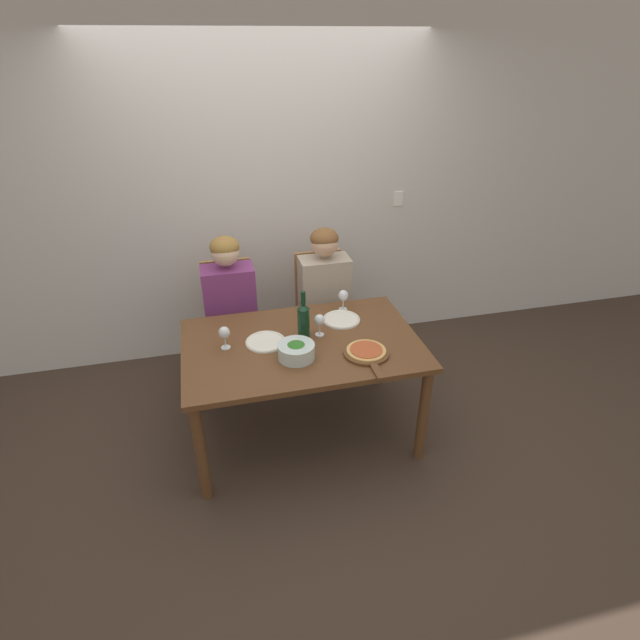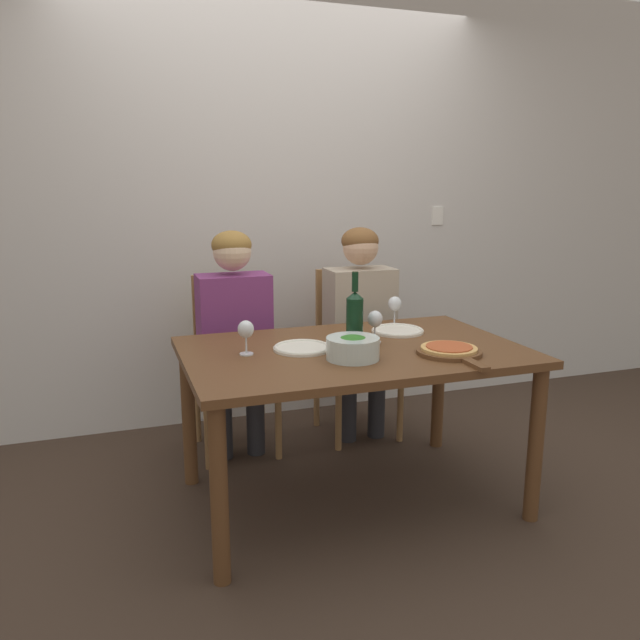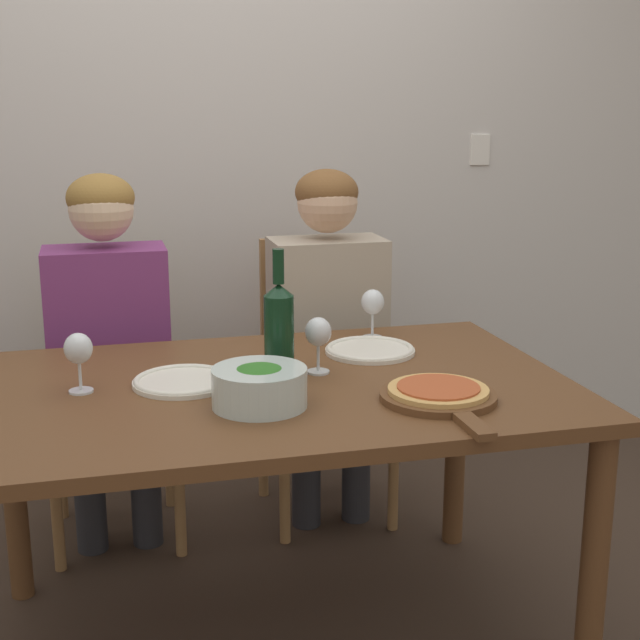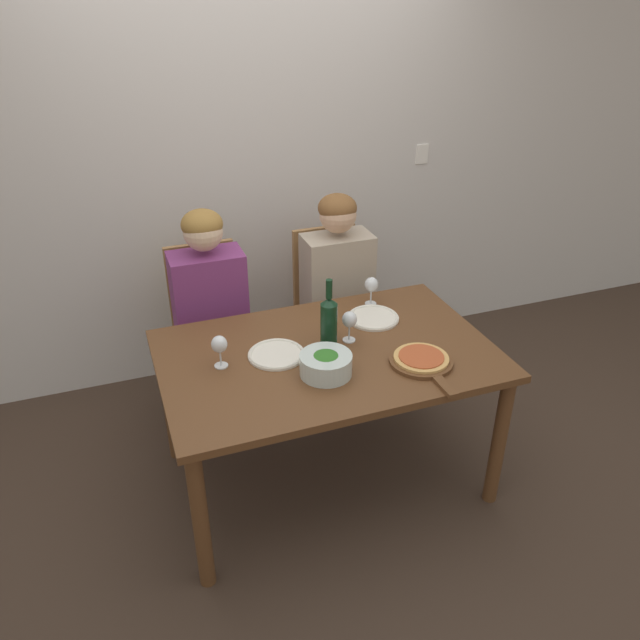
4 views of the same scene
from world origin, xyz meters
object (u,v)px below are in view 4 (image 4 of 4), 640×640
Objects in this scene: person_man at (338,280)px; dinner_plate_left at (276,354)px; person_woman at (210,300)px; wine_bottle at (329,321)px; dinner_plate_right at (373,317)px; chair_left at (209,327)px; wine_glass_centre at (349,321)px; chair_right at (330,306)px; wine_glass_right at (371,286)px; pizza_on_board at (422,361)px; broccoli_bowl at (326,364)px; wine_glass_left at (219,346)px.

dinner_plate_left is (-0.56, -0.65, 0.01)m from person_man.
person_woman reaches higher than wine_bottle.
chair_left is at bearing 139.69° from dinner_plate_right.
wine_bottle reaches higher than wine_glass_centre.
dinner_plate_right is at bearing 38.07° from wine_glass_centre.
wine_bottle is at bearing -1.21° from dinner_plate_left.
wine_glass_right is (0.05, -0.46, 0.33)m from chair_right.
wine_bottle is 0.45m from pizza_on_board.
wine_glass_right is (0.60, 0.31, 0.10)m from dinner_plate_left.
broccoli_bowl is 1.49× the size of wine_glass_centre.
dinner_plate_left is at bearing 178.79° from wine_bottle.
chair_left is 0.84m from wine_glass_left.
person_man reaches higher than broccoli_bowl.
chair_right is (0.73, 0.00, 0.00)m from chair_left.
person_woman is at bearing 110.78° from broccoli_bowl.
dinner_plate_left is (-0.16, 0.21, -0.04)m from broccoli_bowl.
broccoli_bowl is at bearing 170.44° from pizza_on_board.
chair_left is at bearing 90.00° from person_woman.
dinner_plate_left is at bearing -125.87° from chair_right.
dinner_plate_left is (-0.56, -0.77, 0.24)m from chair_right.
dinner_plate_left is (0.17, -0.77, 0.24)m from chair_left.
person_woman is at bearing 104.61° from dinner_plate_left.
wine_glass_left reaches higher than pizza_on_board.
wine_bottle is 2.24× the size of wine_glass_left.
chair_right reaches higher than wine_glass_centre.
chair_right is 0.79× the size of person_man.
chair_right is at bearing 54.13° from dinner_plate_left.
wine_bottle is at bearing 140.33° from pizza_on_board.
wine_bottle reaches higher than dinner_plate_left.
chair_left reaches higher than dinner_plate_left.
wine_bottle reaches higher than pizza_on_board.
person_man is at bearing 97.69° from wine_glass_right.
pizza_on_board is 2.80× the size of wine_glass_centre.
person_woman reaches higher than dinner_plate_left.
chair_right is 0.79× the size of person_woman.
chair_right is 6.42× the size of wine_glass_right.
dinner_plate_right is (0.30, 0.17, -0.12)m from wine_bottle.
person_woman reaches higher than wine_glass_left.
wine_glass_right is (0.77, -0.46, 0.33)m from chair_left.
person_woman is 0.67m from dinner_plate_left.
person_man reaches higher than chair_right.
dinner_plate_left is (-0.25, 0.01, -0.12)m from wine_bottle.
wine_bottle is (-0.31, -0.66, 0.14)m from person_man.
wine_glass_right is (0.02, 0.59, 0.09)m from pizza_on_board.
broccoli_bowl is 0.46m from wine_glass_left.
wine_glass_right is (0.06, 0.15, 0.10)m from dinner_plate_right.
wine_glass_centre reaches higher than broccoli_bowl.
chair_right is 0.85m from wine_glass_centre.
wine_bottle is 0.50m from wine_glass_left.
pizza_on_board is at bearing -39.67° from wine_bottle.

